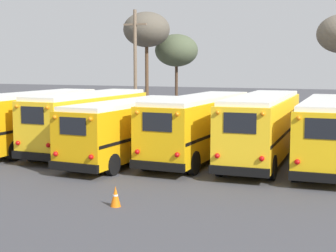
% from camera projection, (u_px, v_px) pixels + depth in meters
% --- Properties ---
extents(ground_plane, '(160.00, 160.00, 0.00)m').
position_uv_depth(ground_plane, '(167.00, 158.00, 26.82)').
color(ground_plane, '#424247').
extents(school_bus_0, '(2.77, 9.64, 3.27)m').
position_uv_depth(school_bus_0, '(36.00, 118.00, 29.30)').
color(school_bus_0, '#E5A00C').
rests_on(school_bus_0, ground).
extents(school_bus_1, '(2.72, 9.96, 3.30)m').
position_uv_depth(school_bus_1, '(89.00, 120.00, 28.52)').
color(school_bus_1, yellow).
rests_on(school_bus_1, ground).
extents(school_bus_2, '(2.98, 10.04, 3.03)m').
position_uv_depth(school_bus_2, '(129.00, 128.00, 26.09)').
color(school_bus_2, '#E5A00C').
rests_on(school_bus_2, ground).
extents(school_bus_3, '(2.90, 10.67, 3.23)m').
position_uv_depth(school_bus_3, '(200.00, 125.00, 26.48)').
color(school_bus_3, '#EAAA0F').
rests_on(school_bus_3, ground).
extents(school_bus_4, '(2.80, 10.67, 3.34)m').
position_uv_depth(school_bus_4, '(262.00, 126.00, 25.52)').
color(school_bus_4, yellow).
rests_on(school_bus_4, ground).
extents(school_bus_5, '(2.69, 9.87, 3.22)m').
position_uv_depth(school_bus_5, '(328.00, 131.00, 24.09)').
color(school_bus_5, yellow).
rests_on(school_bus_5, ground).
extents(utility_pole, '(1.80, 0.25, 8.79)m').
position_uv_depth(utility_pole, '(135.00, 68.00, 37.72)').
color(utility_pole, '#75604C').
rests_on(utility_pole, ground).
extents(bare_tree_0, '(3.86, 3.86, 9.16)m').
position_uv_depth(bare_tree_0, '(147.00, 30.00, 42.48)').
color(bare_tree_0, brown).
rests_on(bare_tree_0, ground).
extents(bare_tree_3, '(3.78, 3.78, 7.48)m').
position_uv_depth(bare_tree_3, '(176.00, 51.00, 45.05)').
color(bare_tree_3, '#473323').
rests_on(bare_tree_3, ground).
extents(fence_line, '(23.98, 0.06, 1.42)m').
position_uv_depth(fence_line, '(208.00, 125.00, 33.14)').
color(fence_line, '#939399').
rests_on(fence_line, ground).
extents(traffic_cone, '(0.36, 0.36, 0.71)m').
position_uv_depth(traffic_cone, '(115.00, 196.00, 17.61)').
color(traffic_cone, orange).
rests_on(traffic_cone, ground).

